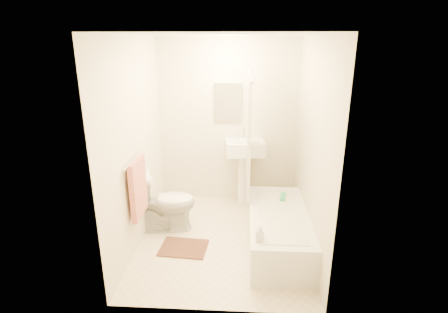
# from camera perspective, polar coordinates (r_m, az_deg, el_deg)

# --- Properties ---
(floor) EXTENTS (2.40, 2.40, 0.00)m
(floor) POSITION_cam_1_polar(r_m,az_deg,el_deg) (4.44, -0.20, -13.37)
(floor) COLOR beige
(floor) RESTS_ON ground
(ceiling) EXTENTS (2.40, 2.40, 0.00)m
(ceiling) POSITION_cam_1_polar(r_m,az_deg,el_deg) (3.78, -0.24, 19.31)
(ceiling) COLOR white
(ceiling) RESTS_ON ground
(wall_back) EXTENTS (2.00, 0.02, 2.40)m
(wall_back) POSITION_cam_1_polar(r_m,az_deg,el_deg) (5.10, 0.63, 5.51)
(wall_back) COLOR beige
(wall_back) RESTS_ON ground
(wall_left) EXTENTS (0.02, 2.40, 2.40)m
(wall_left) POSITION_cam_1_polar(r_m,az_deg,el_deg) (4.13, -14.21, 1.80)
(wall_left) COLOR beige
(wall_left) RESTS_ON ground
(wall_right) EXTENTS (0.02, 2.40, 2.40)m
(wall_right) POSITION_cam_1_polar(r_m,az_deg,el_deg) (4.01, 14.20, 1.31)
(wall_right) COLOR beige
(wall_right) RESTS_ON ground
(mirror) EXTENTS (0.40, 0.03, 0.55)m
(mirror) POSITION_cam_1_polar(r_m,az_deg,el_deg) (5.03, 0.63, 8.79)
(mirror) COLOR white
(mirror) RESTS_ON wall_back
(curtain_rod) EXTENTS (0.03, 1.70, 0.03)m
(curtain_rod) POSITION_cam_1_polar(r_m,az_deg,el_deg) (3.88, 4.41, 13.33)
(curtain_rod) COLOR silver
(curtain_rod) RESTS_ON wall_back
(shower_curtain) EXTENTS (0.04, 0.80, 1.55)m
(shower_curtain) POSITION_cam_1_polar(r_m,az_deg,el_deg) (4.41, 4.09, 3.66)
(shower_curtain) COLOR silver
(shower_curtain) RESTS_ON curtain_rod
(towel_bar) EXTENTS (0.02, 0.60, 0.02)m
(towel_bar) POSITION_cam_1_polar(r_m,az_deg,el_deg) (3.92, -14.60, -0.66)
(towel_bar) COLOR silver
(towel_bar) RESTS_ON wall_left
(towel) EXTENTS (0.06, 0.45, 0.66)m
(towel) POSITION_cam_1_polar(r_m,az_deg,el_deg) (4.02, -13.83, -4.98)
(towel) COLOR #CC7266
(towel) RESTS_ON towel_bar
(toilet_paper) EXTENTS (0.11, 0.12, 0.12)m
(toilet_paper) POSITION_cam_1_polar(r_m,az_deg,el_deg) (4.38, -12.37, -4.04)
(toilet_paper) COLOR white
(toilet_paper) RESTS_ON wall_left
(toilet) EXTENTS (0.80, 0.52, 0.74)m
(toilet) POSITION_cam_1_polar(r_m,az_deg,el_deg) (4.57, -9.52, -7.39)
(toilet) COLOR white
(toilet) RESTS_ON floor
(sink) EXTENTS (0.60, 0.50, 1.07)m
(sink) POSITION_cam_1_polar(r_m,az_deg,el_deg) (5.16, 3.31, -2.12)
(sink) COLOR white
(sink) RESTS_ON floor
(bathtub) EXTENTS (0.67, 1.54, 0.43)m
(bathtub) POSITION_cam_1_polar(r_m,az_deg,el_deg) (4.26, 8.84, -11.74)
(bathtub) COLOR white
(bathtub) RESTS_ON floor
(bath_mat) EXTENTS (0.57, 0.45, 0.02)m
(bath_mat) POSITION_cam_1_polar(r_m,az_deg,el_deg) (4.30, -6.60, -14.57)
(bath_mat) COLOR #49281D
(bath_mat) RESTS_ON floor
(soap_bottle) EXTENTS (0.08, 0.08, 0.17)m
(soap_bottle) POSITION_cam_1_polar(r_m,az_deg,el_deg) (3.58, 5.85, -12.28)
(soap_bottle) COLOR white
(soap_bottle) RESTS_ON bathtub
(scrub_brush) EXTENTS (0.11, 0.23, 0.04)m
(scrub_brush) POSITION_cam_1_polar(r_m,az_deg,el_deg) (4.52, 9.60, -6.52)
(scrub_brush) COLOR #34A560
(scrub_brush) RESTS_ON bathtub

